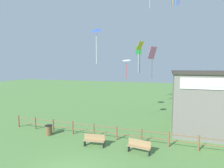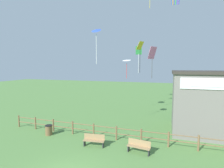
# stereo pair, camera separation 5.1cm
# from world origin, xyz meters

# --- Properties ---
(wooden_fence) EXTENTS (18.78, 0.14, 1.19)m
(wooden_fence) POSITION_xyz_m (0.00, 6.16, 0.67)
(wooden_fence) COLOR brown
(wooden_fence) RESTS_ON ground_plane
(seaside_building) EXTENTS (6.44, 4.88, 5.72)m
(seaside_building) POSITION_xyz_m (8.56, 10.15, 2.88)
(seaside_building) COLOR slate
(seaside_building) RESTS_ON ground_plane
(park_bench_near_fence) EXTENTS (1.68, 0.59, 0.92)m
(park_bench_near_fence) POSITION_xyz_m (-0.28, 4.54, 0.50)
(park_bench_near_fence) COLOR #9E7F56
(park_bench_near_fence) RESTS_ON ground_plane
(park_bench_by_building) EXTENTS (1.69, 0.62, 0.92)m
(park_bench_by_building) POSITION_xyz_m (3.18, 4.56, 0.50)
(park_bench_by_building) COLOR #9E7F56
(park_bench_by_building) RESTS_ON ground_plane
(trash_bin) EXTENTS (0.65, 0.65, 0.89)m
(trash_bin) POSITION_xyz_m (-5.05, 5.32, 0.45)
(trash_bin) COLOR brown
(trash_bin) RESTS_ON ground_plane
(kite_green_diamond) EXTENTS (0.91, 0.54, 3.87)m
(kite_green_diamond) POSITION_xyz_m (0.88, 17.66, 7.90)
(kite_green_diamond) COLOR green
(kite_blue_delta) EXTENTS (0.86, 0.79, 3.12)m
(kite_blue_delta) POSITION_xyz_m (-1.02, 6.89, 9.03)
(kite_blue_delta) COLOR blue
(kite_white_delta) EXTENTS (1.27, 1.27, 2.54)m
(kite_white_delta) POSITION_xyz_m (-0.17, 14.82, 6.88)
(kite_white_delta) COLOR white
(kite_yellow_diamond) EXTENTS (0.94, 1.01, 3.90)m
(kite_yellow_diamond) POSITION_xyz_m (1.52, 14.86, 8.17)
(kite_yellow_diamond) COLOR yellow
(kite_pink_diamond) EXTENTS (0.79, 0.88, 2.83)m
(kite_pink_diamond) POSITION_xyz_m (3.58, 8.78, 7.06)
(kite_pink_diamond) COLOR pink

